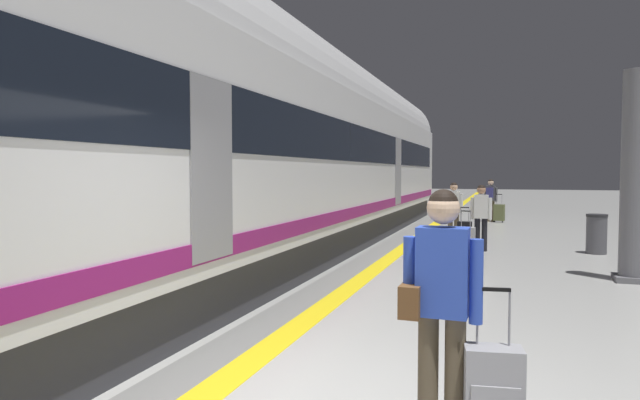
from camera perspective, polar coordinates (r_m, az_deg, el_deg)
The scene contains 13 objects.
safety_line_strip at distance 14.19m, azimuth 8.80°, elevation -4.72°, with size 0.36×80.00×0.01m, color yellow.
tactile_edge_band at distance 14.26m, azimuth 7.35°, elevation -4.68°, with size 0.69×80.00×0.01m, color slate.
high_speed_train at distance 11.38m, azimuth -5.04°, elevation 6.05°, with size 2.94×32.57×4.97m.
traveller_foreground at distance 4.00m, azimuth 12.23°, elevation -9.53°, with size 0.56×0.29×1.75m.
rolling_suitcase_foreground at distance 4.10m, azimuth 17.41°, elevation -18.56°, with size 0.41×0.28×1.09m.
passenger_near at distance 15.59m, azimuth 13.59°, elevation -0.69°, with size 0.50×0.21×1.59m.
suitcase_near at distance 15.30m, azimuth 14.65°, elevation -3.08°, with size 0.39×0.25×0.95m.
passenger_mid at distance 13.66m, azimuth 16.24°, elevation -1.26°, with size 0.49×0.21×1.57m.
suitcase_mid at distance 13.54m, azimuth 14.82°, elevation -3.79°, with size 0.42×0.30×0.97m.
passenger_far at distance 21.93m, azimuth 17.14°, elevation 0.34°, with size 0.49×0.36×1.61m.
suitcase_far at distance 21.77m, azimuth 17.96°, elevation -1.23°, with size 0.42×0.31×1.06m.
platform_pillar at distance 10.81m, azimuth 29.64°, elevation 1.73°, with size 0.56×0.56×3.60m.
waste_bin at distance 14.21m, azimuth 26.57°, elevation -3.14°, with size 0.46×0.46×0.91m.
Camera 1 is at (1.28, -3.87, 1.87)m, focal length 31.10 mm.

